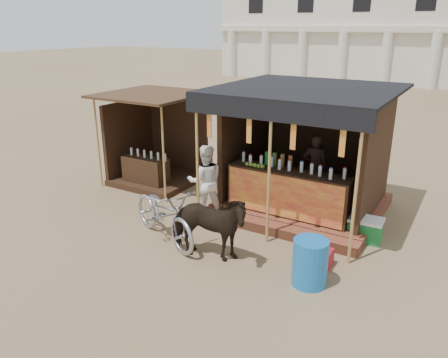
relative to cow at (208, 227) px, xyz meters
name	(u,v)px	position (x,y,z in m)	size (l,w,h in m)	color
ground	(178,263)	(-0.37, -0.41, -0.63)	(120.00, 120.00, 0.00)	#846B4C
main_stall	(304,167)	(0.64, 2.95, 0.39)	(3.60, 3.61, 2.78)	brown
secondary_stall	(153,150)	(-3.54, 2.83, 0.22)	(2.40, 2.40, 2.38)	#352113
cow	(208,227)	(0.00, 0.00, 0.00)	(0.68, 1.50, 1.27)	black
motorbike	(164,213)	(-1.13, 0.19, -0.07)	(0.74, 2.13, 1.12)	#9D9EA6
bystander	(205,181)	(-1.08, 1.59, 0.17)	(0.78, 0.61, 1.60)	white
blue_barrel	(310,262)	(1.85, 0.16, -0.24)	(0.57, 0.57, 0.79)	#1764B2
red_crate	(319,257)	(1.80, 0.81, -0.48)	(0.42, 0.36, 0.31)	maroon
cooler	(365,229)	(2.25, 2.19, -0.40)	(0.66, 0.47, 0.46)	#1A7734
background_building	(400,25)	(-2.37, 29.53, 3.35)	(26.00, 7.45, 8.18)	silver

